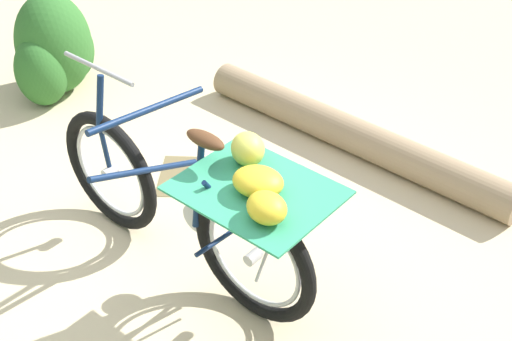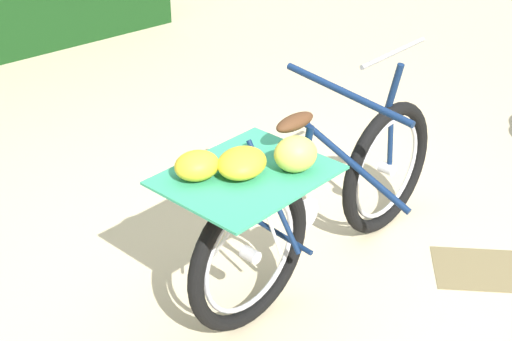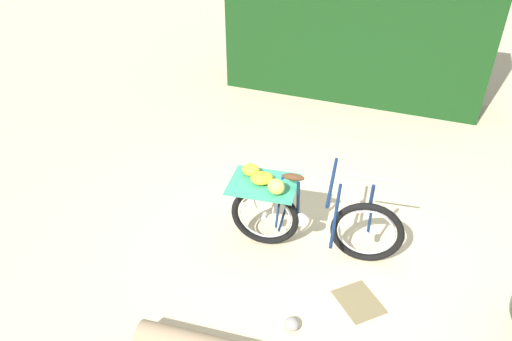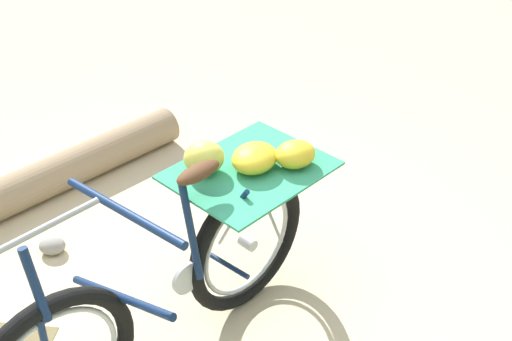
# 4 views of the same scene
# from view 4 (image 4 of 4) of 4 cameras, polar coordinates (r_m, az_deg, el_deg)

# --- Properties ---
(bicycle) EXTENTS (1.32, 1.59, 1.03)m
(bicycle) POSITION_cam_4_polar(r_m,az_deg,el_deg) (2.85, -6.74, -8.67)
(bicycle) COLOR black
(bicycle) RESTS_ON ground_plane
(fallen_log) EXTENTS (1.66, 1.98, 0.24)m
(fallen_log) POSITION_cam_4_polar(r_m,az_deg,el_deg) (4.12, -20.55, -1.90)
(fallen_log) COLOR #937A5B
(fallen_log) RESTS_ON ground_plane
(path_stone) EXTENTS (0.15, 0.12, 0.09)m
(path_stone) POSITION_cam_4_polar(r_m,az_deg,el_deg) (3.77, -17.43, -6.29)
(path_stone) COLOR gray
(path_stone) RESTS_ON ground_plane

